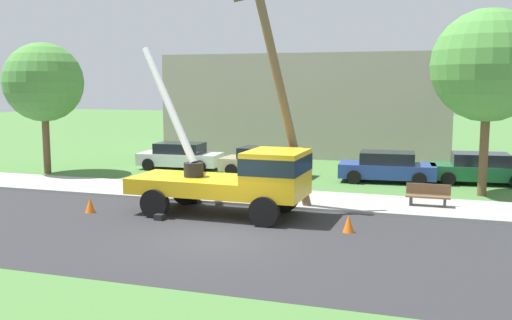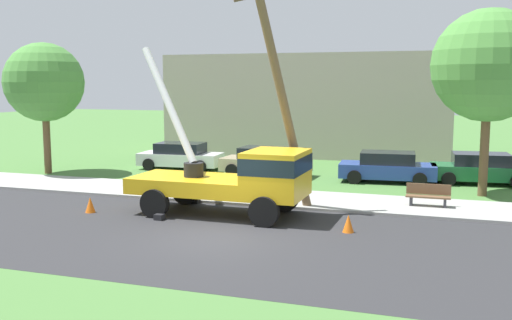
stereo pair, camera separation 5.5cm
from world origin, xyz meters
The scene contains 16 objects.
ground_plane centered at (0.00, 12.00, 0.00)m, with size 120.00×120.00×0.00m, color #477538.
road_asphalt centered at (0.00, 0.00, 0.00)m, with size 80.00×8.95×0.01m, color #2B2B2D.
sidewalk_strip centered at (0.00, 6.16, 0.05)m, with size 80.00×3.37×0.10m, color #9E9E99.
utility_truck centered at (-0.32, 2.88, 1.41)m, with size 6.76×3.20×5.98m.
leaning_utility_pole centered at (0.63, 4.41, 4.53)m, with size 2.68×1.61×8.82m.
traffic_cone_ahead centered at (3.62, 1.81, 0.28)m, with size 0.36×0.36×0.56m, color orange.
traffic_cone_behind centered at (-5.63, 1.69, 0.28)m, with size 0.36×0.36×0.56m, color orange.
traffic_cone_curbside centered at (0.50, 3.80, 0.28)m, with size 0.36×0.36×0.56m, color orange.
parked_sedan_white centered at (-7.17, 12.33, 0.71)m, with size 4.51×2.21×1.42m.
parked_sedan_tan centered at (-2.16, 11.65, 0.71)m, with size 4.47×2.13×1.42m.
parked_sedan_blue centered at (3.82, 11.61, 0.71)m, with size 4.52×2.23×1.42m.
parked_sedan_green centered at (7.93, 12.45, 0.71)m, with size 4.55×2.28×1.42m.
park_bench centered at (5.85, 6.23, 0.46)m, with size 1.60×0.45×0.90m.
roadside_tree_near centered at (-12.99, 8.84, 4.63)m, with size 3.97×3.97×6.63m.
roadside_tree_far centered at (7.88, 9.45, 5.29)m, with size 4.53×4.53×7.58m.
lowrise_building_backdrop centered at (-2.27, 21.41, 3.20)m, with size 18.00×6.00×6.40m, color #A5998C.
Camera 1 is at (6.41, -15.88, 4.63)m, focal length 40.87 mm.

